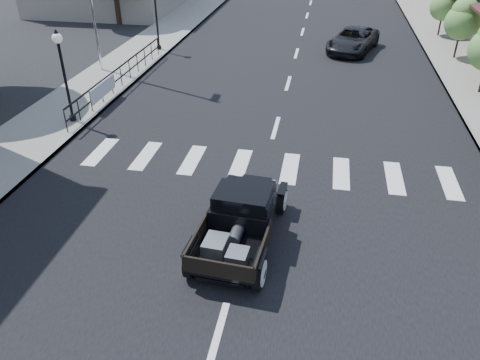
# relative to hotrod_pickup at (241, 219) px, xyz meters

# --- Properties ---
(ground) EXTENTS (120.00, 120.00, 0.00)m
(ground) POSITION_rel_hotrod_pickup_xyz_m (0.08, -0.11, -0.71)
(ground) COLOR black
(ground) RESTS_ON ground
(road) EXTENTS (14.00, 80.00, 0.02)m
(road) POSITION_rel_hotrod_pickup_xyz_m (0.08, 14.89, -0.70)
(road) COLOR black
(road) RESTS_ON ground
(road_markings) EXTENTS (12.00, 60.00, 0.06)m
(road_markings) POSITION_rel_hotrod_pickup_xyz_m (0.08, 9.89, -0.71)
(road_markings) COLOR silver
(road_markings) RESTS_ON ground
(sidewalk_left) EXTENTS (3.00, 80.00, 0.15)m
(sidewalk_left) POSITION_rel_hotrod_pickup_xyz_m (-8.42, 14.89, -0.63)
(sidewalk_left) COLOR gray
(sidewalk_left) RESTS_ON ground
(sidewalk_right) EXTENTS (3.00, 80.00, 0.15)m
(sidewalk_right) POSITION_rel_hotrod_pickup_xyz_m (8.58, 14.89, -0.63)
(sidewalk_right) COLOR gray
(sidewalk_right) RESTS_ON ground
(railing) EXTENTS (0.08, 10.00, 1.00)m
(railing) POSITION_rel_hotrod_pickup_xyz_m (-7.22, 9.89, -0.06)
(railing) COLOR black
(railing) RESTS_ON sidewalk_left
(banner) EXTENTS (0.04, 2.20, 0.60)m
(banner) POSITION_rel_hotrod_pickup_xyz_m (-7.14, 7.89, -0.26)
(banner) COLOR silver
(banner) RESTS_ON sidewalk_left
(lamp_post_b) EXTENTS (0.36, 0.36, 3.38)m
(lamp_post_b) POSITION_rel_hotrod_pickup_xyz_m (-7.52, 5.89, 1.13)
(lamp_post_b) COLOR black
(lamp_post_b) RESTS_ON sidewalk_left
(lamp_post_c) EXTENTS (0.36, 0.36, 3.38)m
(lamp_post_c) POSITION_rel_hotrod_pickup_xyz_m (-7.52, 15.89, 1.13)
(lamp_post_c) COLOR black
(lamp_post_c) RESTS_ON sidewalk_left
(small_tree_d) EXTENTS (1.75, 1.75, 2.91)m
(small_tree_d) POSITION_rel_hotrod_pickup_xyz_m (8.38, 17.17, 0.90)
(small_tree_d) COLOR #57893E
(small_tree_d) RESTS_ON sidewalk_right
(small_tree_e) EXTENTS (1.62, 1.62, 2.70)m
(small_tree_e) POSITION_rel_hotrod_pickup_xyz_m (8.38, 21.97, 0.79)
(small_tree_e) COLOR #57893E
(small_tree_e) RESTS_ON sidewalk_right
(hotrod_pickup) EXTENTS (2.19, 4.20, 1.41)m
(hotrod_pickup) POSITION_rel_hotrod_pickup_xyz_m (0.00, 0.00, 0.00)
(hotrod_pickup) COLOR black
(hotrod_pickup) RESTS_ON ground
(second_car) EXTENTS (3.30, 4.94, 1.26)m
(second_car) POSITION_rel_hotrod_pickup_xyz_m (3.10, 17.91, -0.08)
(second_car) COLOR black
(second_car) RESTS_ON ground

